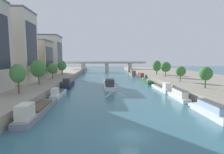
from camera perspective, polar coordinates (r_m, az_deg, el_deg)
ground_plane at (r=24.23m, az=6.05°, el=-18.89°), size 400.00×400.00×0.00m
quay_left at (r=83.46m, az=-25.82°, el=-0.64°), size 36.00×170.00×2.30m
quay_right at (r=86.57m, az=23.54°, el=-0.31°), size 36.00×170.00×2.30m
barge_midriver at (r=62.11m, az=-1.01°, el=-2.32°), size 3.76×22.08×3.45m
wake_behind_barge at (r=48.78m, az=1.02°, el=-5.88°), size 5.60×5.87×0.03m
moored_boat_left_second at (r=34.15m, az=-23.91°, el=-10.16°), size 2.76×16.12×3.30m
moored_boat_left_gap_after at (r=48.87m, az=-17.45°, el=-5.18°), size 2.22×11.22×2.81m
moored_boat_left_midway at (r=63.83m, az=-14.35°, el=-2.28°), size 3.21×13.95×3.46m
moored_boat_right_midway at (r=35.78m, az=29.78°, el=-9.49°), size 2.20×10.97×2.59m
moored_boat_right_end at (r=46.40m, az=21.34°, el=-5.58°), size 2.21×10.53×2.65m
moored_boat_right_second at (r=57.55m, az=16.31°, el=-3.40°), size 2.50×13.58×2.97m
moored_boat_right_downstream at (r=74.57m, az=11.12°, el=-1.24°), size 2.91×14.58×2.41m
moored_boat_right_far at (r=88.43m, az=9.32°, el=0.12°), size 2.62×13.46×3.18m
moored_boat_right_upstream at (r=105.52m, az=6.82°, el=1.13°), size 3.31×15.69×3.06m
tree_left_distant at (r=43.49m, az=-28.84°, el=1.01°), size 3.32×3.32×6.72m
tree_left_past_mid at (r=56.24m, az=-23.30°, el=2.60°), size 4.65×4.65×7.53m
tree_left_by_lamp at (r=70.56m, az=-19.22°, el=2.71°), size 3.86×3.86×6.11m
tree_left_nearest at (r=84.61m, az=-16.30°, el=3.67°), size 4.15×4.15×6.90m
tree_right_far at (r=51.86m, az=28.76°, el=0.98°), size 3.32×3.32×5.74m
tree_right_distant at (r=63.39m, az=21.88°, el=1.80°), size 3.38×3.38×5.25m
tree_right_third at (r=77.75m, az=17.44°, el=3.21°), size 4.28×4.28×6.43m
tree_right_midway at (r=88.83m, az=14.71°, el=3.59°), size 4.23×4.23×6.85m
building_left_middle at (r=63.74m, az=-30.10°, el=8.62°), size 12.38×10.61×23.02m
building_left_far_end at (r=77.98m, az=-24.79°, el=5.45°), size 13.97×12.44×15.27m
building_left_tall at (r=95.60m, az=-20.78°, el=6.95°), size 13.48×12.48×19.55m
bridge_far at (r=129.81m, az=-1.80°, el=3.90°), size 59.05×4.40×7.79m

